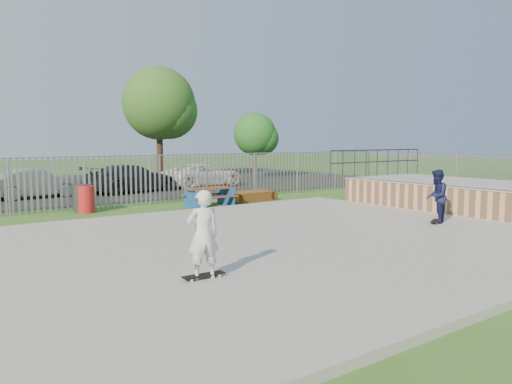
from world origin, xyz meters
TOP-DOWN VIEW (x-y plane):
  - ground at (0.00, 0.00)m, footprint 120.00×120.00m
  - concrete_slab at (0.00, 0.00)m, footprint 15.00×12.00m
  - quarter_pipe at (9.50, 1.04)m, footprint 5.50×7.05m
  - fence at (1.00, 4.59)m, footprint 26.04×16.02m
  - picnic_table at (2.63, 7.09)m, footprint 1.88×1.58m
  - funbox at (4.93, 7.62)m, footprint 2.14×1.25m
  - trash_bin_red at (-1.82, 8.25)m, footprint 0.59×0.59m
  - trash_bin_grey at (-1.91, 8.43)m, footprint 0.60×0.60m
  - parking_lot at (0.00, 19.00)m, footprint 40.00×18.00m
  - car_silver at (-2.26, 14.11)m, footprint 4.14×1.86m
  - car_dark at (2.17, 13.89)m, footprint 5.04×2.84m
  - car_white at (6.58, 14.47)m, footprint 4.79×2.52m
  - tree_mid at (7.10, 21.18)m, footprint 4.81×4.81m
  - tree_right at (12.55, 17.83)m, footprint 2.88×2.88m
  - skateboard_a at (5.68, -0.98)m, footprint 0.80×0.54m
  - skateboard_b at (-2.93, -2.14)m, footprint 0.81×0.22m
  - skater_navy at (5.68, -0.98)m, footprint 0.97×0.89m
  - skater_white at (-2.93, -2.14)m, footprint 0.65×0.49m

SIDE VIEW (x-z plane):
  - ground at x=0.00m, z-range 0.00..0.00m
  - parking_lot at x=0.00m, z-range 0.00..0.02m
  - concrete_slab at x=0.00m, z-range 0.00..0.15m
  - skateboard_a at x=5.68m, z-range 0.15..0.23m
  - skateboard_b at x=-2.93m, z-range 0.15..0.23m
  - funbox at x=4.93m, z-range 0.00..0.41m
  - picnic_table at x=2.63m, z-range 0.01..0.76m
  - trash_bin_red at x=-1.82m, z-range 0.00..0.98m
  - trash_bin_grey at x=-1.91m, z-range 0.00..1.00m
  - quarter_pipe at x=9.50m, z-range -0.54..1.65m
  - car_white at x=6.58m, z-range 0.02..1.30m
  - car_silver at x=-2.26m, z-range 0.02..1.34m
  - car_dark at x=2.17m, z-range 0.02..1.40m
  - skater_navy at x=5.68m, z-range 0.15..1.75m
  - skater_white at x=-2.93m, z-range 0.15..1.75m
  - fence at x=1.00m, z-range 0.00..2.00m
  - tree_right at x=12.55m, z-range 0.76..5.20m
  - tree_mid at x=7.10m, z-range 1.29..8.70m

